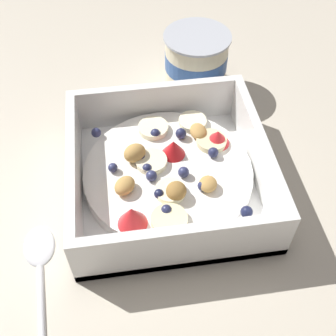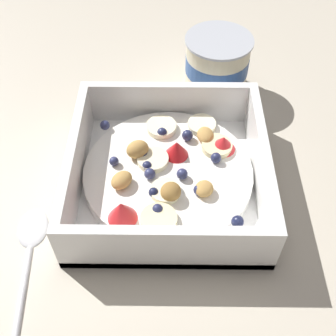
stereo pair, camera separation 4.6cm
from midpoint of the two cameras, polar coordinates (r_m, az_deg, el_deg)
The scene contains 4 objects.
ground_plane at distance 0.48m, azimuth 4.57°, elevation -3.47°, with size 2.40×2.40×0.00m, color beige.
fruit_bowl at distance 0.47m, azimuth 2.84°, elevation -0.91°, with size 0.21×0.21×0.06m.
spoon at distance 0.45m, azimuth -15.41°, elevation -10.56°, with size 0.04×0.17×0.01m.
yogurt_cup at distance 0.59m, azimuth 8.88°, elevation 13.47°, with size 0.09×0.09×0.08m.
Camera 2 is at (-0.01, -0.29, 0.39)m, focal length 45.46 mm.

